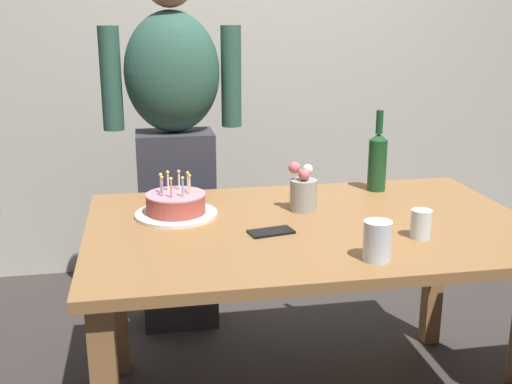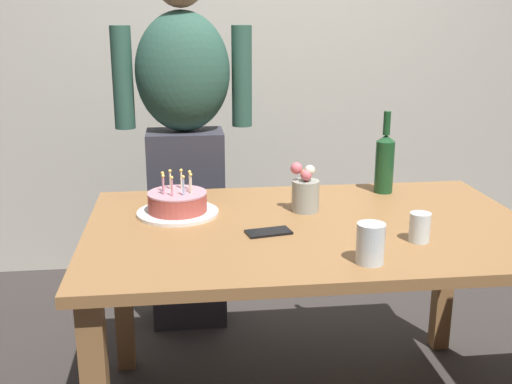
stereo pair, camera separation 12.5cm
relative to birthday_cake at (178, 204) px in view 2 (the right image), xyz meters
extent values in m
cube|color=beige|center=(0.44, 1.39, 0.52)|extent=(5.20, 0.10, 2.60)
cube|color=olive|center=(0.44, -0.16, -0.05)|extent=(1.50, 0.96, 0.03)
cube|color=olive|center=(-0.24, 0.25, -0.42)|extent=(0.07, 0.07, 0.70)
cube|color=olive|center=(1.12, 0.25, -0.42)|extent=(0.07, 0.07, 0.70)
cylinder|color=white|center=(0.00, 0.00, -0.03)|extent=(0.29, 0.29, 0.01)
cylinder|color=#B24C42|center=(0.00, 0.00, 0.01)|extent=(0.21, 0.21, 0.06)
cylinder|color=#D18E9E|center=(0.00, 0.00, 0.04)|extent=(0.21, 0.21, 0.01)
cylinder|color=pink|center=(-0.02, -0.05, 0.07)|extent=(0.01, 0.01, 0.06)
sphere|color=#F9C64C|center=(-0.02, -0.05, 0.11)|extent=(0.01, 0.01, 0.01)
cylinder|color=#93B7DB|center=(0.02, -0.05, 0.07)|extent=(0.01, 0.01, 0.06)
sphere|color=#F9C64C|center=(0.02, -0.05, 0.11)|extent=(0.01, 0.01, 0.01)
cylinder|color=beige|center=(0.05, -0.02, 0.07)|extent=(0.01, 0.01, 0.06)
sphere|color=#F9C64C|center=(0.05, -0.02, 0.11)|extent=(0.01, 0.01, 0.01)
cylinder|color=beige|center=(0.05, 0.02, 0.07)|extent=(0.01, 0.01, 0.06)
sphere|color=#F9C64C|center=(0.05, 0.02, 0.11)|extent=(0.01, 0.01, 0.01)
cylinder|color=beige|center=(0.02, 0.05, 0.07)|extent=(0.01, 0.01, 0.06)
sphere|color=#F9C64C|center=(0.02, 0.05, 0.11)|extent=(0.01, 0.01, 0.01)
cylinder|color=beige|center=(-0.02, 0.05, 0.07)|extent=(0.01, 0.01, 0.06)
sphere|color=#F9C64C|center=(-0.02, 0.05, 0.11)|extent=(0.01, 0.01, 0.01)
cylinder|color=#93B7DB|center=(-0.05, 0.02, 0.07)|extent=(0.01, 0.01, 0.06)
sphere|color=#F9C64C|center=(-0.05, 0.02, 0.11)|extent=(0.01, 0.01, 0.01)
cylinder|color=pink|center=(-0.05, -0.02, 0.07)|extent=(0.01, 0.01, 0.06)
sphere|color=#F9C64C|center=(-0.05, -0.02, 0.11)|extent=(0.01, 0.01, 0.01)
cylinder|color=silver|center=(0.54, -0.51, 0.02)|extent=(0.08, 0.08, 0.12)
cylinder|color=silver|center=(0.75, -0.36, 0.01)|extent=(0.07, 0.07, 0.09)
cylinder|color=#194723|center=(0.81, 0.19, 0.07)|extent=(0.07, 0.07, 0.20)
cone|color=#194723|center=(0.81, 0.19, 0.18)|extent=(0.07, 0.07, 0.03)
cylinder|color=#194723|center=(0.81, 0.19, 0.24)|extent=(0.03, 0.03, 0.09)
cube|color=black|center=(0.29, -0.24, -0.03)|extent=(0.16, 0.10, 0.01)
cylinder|color=#999E93|center=(0.45, -0.02, 0.02)|extent=(0.10, 0.10, 0.11)
sphere|color=#DB6670|center=(0.45, -0.03, 0.10)|extent=(0.04, 0.04, 0.04)
sphere|color=silver|center=(0.47, -0.02, 0.12)|extent=(0.04, 0.04, 0.04)
sphere|color=gold|center=(0.45, -0.01, 0.10)|extent=(0.04, 0.04, 0.04)
sphere|color=#DB6670|center=(0.42, -0.01, 0.12)|extent=(0.04, 0.04, 0.04)
cube|color=#33333D|center=(0.04, 0.64, -0.32)|extent=(0.34, 0.23, 0.92)
ellipsoid|color=#2D5647|center=(0.04, 0.64, 0.40)|extent=(0.41, 0.27, 0.52)
cylinder|color=#2D5647|center=(0.30, 0.67, 0.38)|extent=(0.09, 0.09, 0.44)
cylinder|color=#2D5647|center=(-0.22, 0.67, 0.38)|extent=(0.09, 0.09, 0.44)
camera|label=1|loc=(-0.10, -2.09, 0.64)|focal=43.65mm
camera|label=2|loc=(0.02, -2.11, 0.64)|focal=43.65mm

